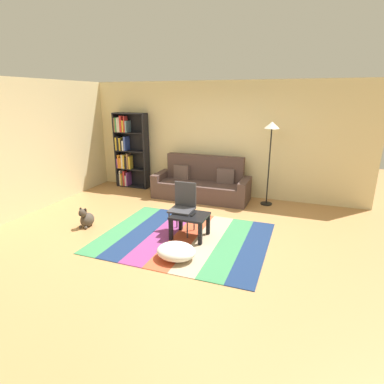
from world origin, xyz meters
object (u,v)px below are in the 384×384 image
(couch, at_px, (202,184))
(folding_chair, at_px, (184,203))
(pouf, at_px, (176,251))
(dog, at_px, (86,219))
(tv_remote, at_px, (193,215))
(standing_lamp, at_px, (271,136))
(bookshelf, at_px, (128,151))
(coffee_table, at_px, (190,219))

(couch, height_order, folding_chair, couch)
(pouf, xyz_separation_m, dog, (-2.05, 0.53, 0.03))
(tv_remote, relative_size, folding_chair, 0.17)
(standing_lamp, bearing_deg, couch, -177.00)
(bookshelf, height_order, coffee_table, bookshelf)
(couch, xyz_separation_m, folding_chair, (0.31, -1.94, 0.20))
(coffee_table, xyz_separation_m, pouf, (0.07, -0.78, -0.21))
(dog, bearing_deg, bookshelf, 104.62)
(bookshelf, xyz_separation_m, tv_remote, (2.73, -2.42, -0.53))
(bookshelf, relative_size, dog, 4.89)
(pouf, xyz_separation_m, folding_chair, (-0.27, 0.98, 0.41))
(pouf, height_order, folding_chair, folding_chair)
(couch, relative_size, bookshelf, 1.16)
(pouf, distance_m, folding_chair, 1.10)
(coffee_table, relative_size, folding_chair, 0.67)
(dog, xyz_separation_m, tv_remote, (2.03, 0.25, 0.27))
(dog, bearing_deg, folding_chair, 14.23)
(couch, distance_m, bookshelf, 2.27)
(bookshelf, xyz_separation_m, standing_lamp, (3.69, -0.20, 0.58))
(couch, bearing_deg, folding_chair, -80.82)
(couch, xyz_separation_m, bookshelf, (-2.16, 0.28, 0.62))
(bookshelf, xyz_separation_m, pouf, (2.75, -3.20, -0.83))
(standing_lamp, bearing_deg, folding_chair, -120.97)
(coffee_table, distance_m, pouf, 0.81)
(standing_lamp, bearing_deg, coffee_table, -114.50)
(couch, height_order, coffee_table, couch)
(couch, xyz_separation_m, pouf, (0.58, -2.92, -0.21))
(bookshelf, relative_size, folding_chair, 2.16)
(pouf, bearing_deg, tv_remote, 91.60)
(couch, relative_size, pouf, 3.79)
(couch, height_order, dog, couch)
(coffee_table, distance_m, tv_remote, 0.11)
(couch, bearing_deg, dog, -121.57)
(folding_chair, bearing_deg, bookshelf, -173.53)
(standing_lamp, bearing_deg, bookshelf, 176.84)
(dog, distance_m, standing_lamp, 4.11)
(bookshelf, distance_m, pouf, 4.30)
(pouf, bearing_deg, dog, 165.54)
(bookshelf, height_order, folding_chair, bookshelf)
(dog, distance_m, folding_chair, 1.88)
(coffee_table, height_order, dog, coffee_table)
(couch, distance_m, dog, 2.81)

